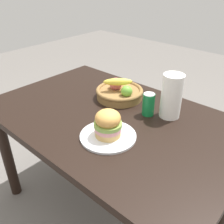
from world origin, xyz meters
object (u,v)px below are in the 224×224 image
(plate, at_px, (108,136))
(paper_towel_roll, at_px, (171,96))
(sandwich, at_px, (108,123))
(soda_can, at_px, (148,104))
(fruit_basket, at_px, (119,92))

(plate, distance_m, paper_towel_roll, 0.40)
(sandwich, height_order, soda_can, sandwich)
(fruit_basket, bearing_deg, soda_can, -11.02)
(sandwich, bearing_deg, soda_can, 86.58)
(sandwich, height_order, paper_towel_roll, paper_towel_roll)
(paper_towel_roll, bearing_deg, plate, -107.21)
(plate, distance_m, sandwich, 0.07)
(plate, distance_m, fruit_basket, 0.42)
(soda_can, distance_m, paper_towel_roll, 0.13)
(soda_can, bearing_deg, paper_towel_roll, 33.91)
(sandwich, relative_size, soda_can, 1.07)
(paper_towel_roll, bearing_deg, sandwich, -107.21)
(sandwich, bearing_deg, plate, 0.00)
(sandwich, xyz_separation_m, paper_towel_roll, (0.11, 0.37, 0.04))
(paper_towel_roll, bearing_deg, fruit_basket, -177.28)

